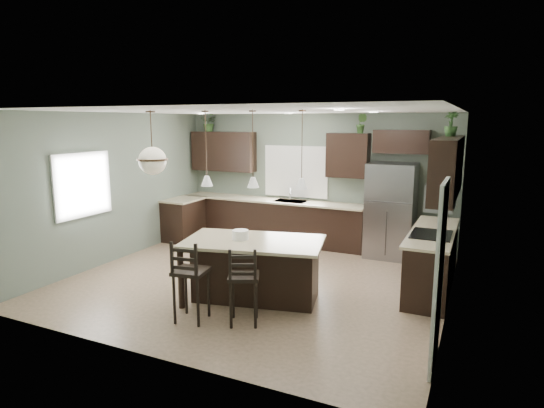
{
  "coord_description": "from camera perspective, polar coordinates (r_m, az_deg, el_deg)",
  "views": [
    {
      "loc": [
        3.31,
        -6.5,
        2.65
      ],
      "look_at": [
        0.1,
        0.4,
        1.25
      ],
      "focal_mm": 30.0,
      "sensor_mm": 36.0,
      "label": 1
    }
  ],
  "objects": [
    {
      "name": "left_return_cabs",
      "position": [
        10.4,
        -11.05,
        -1.99
      ],
      "size": [
        0.6,
        0.9,
        0.9
      ],
      "primitive_type": "cube",
      "color": "black",
      "rests_on": "ground"
    },
    {
      "name": "faucet",
      "position": [
        9.77,
        2.29,
        1.16
      ],
      "size": [
        0.02,
        0.02,
        0.28
      ],
      "primitive_type": "cylinder",
      "color": "silver",
      "rests_on": "back_countertop"
    },
    {
      "name": "bar_stool_left",
      "position": [
        6.2,
        -10.1,
        -9.4
      ],
      "size": [
        0.48,
        0.48,
        1.13
      ],
      "primitive_type": "cube",
      "rotation": [
        0.0,
        0.0,
        0.16
      ],
      "color": "black",
      "rests_on": "ground"
    },
    {
      "name": "fridge_header",
      "position": [
        9.21,
        15.94,
        7.54
      ],
      "size": [
        1.05,
        0.34,
        0.45
      ],
      "primitive_type": "cube",
      "color": "black",
      "rests_on": "room_shell"
    },
    {
      "name": "plant_back_left",
      "position": [
        10.75,
        -7.86,
        10.11
      ],
      "size": [
        0.41,
        0.37,
        0.42
      ],
      "primitive_type": "imported",
      "rotation": [
        0.0,
        0.0,
        0.11
      ],
      "color": "#2B4B21",
      "rests_on": "back_upper_left"
    },
    {
      "name": "plant_back_right",
      "position": [
        9.32,
        11.16,
        9.89
      ],
      "size": [
        0.24,
        0.21,
        0.39
      ],
      "primitive_type": "imported",
      "rotation": [
        0.0,
        0.0,
        -0.19
      ],
      "color": "#345A27",
      "rests_on": "back_upper_right"
    },
    {
      "name": "window_back",
      "position": [
        10.01,
        3.05,
        4.1
      ],
      "size": [
        1.35,
        0.02,
        1.0
      ],
      "primitive_type": "cube",
      "color": "white",
      "rests_on": "room_shell"
    },
    {
      "name": "room_shell",
      "position": [
        7.35,
        -2.02,
        2.99
      ],
      "size": [
        6.0,
        6.0,
        6.0
      ],
      "color": "slate",
      "rests_on": "ground"
    },
    {
      "name": "wall_oven_front",
      "position": [
        7.49,
        16.94,
        -7.12
      ],
      "size": [
        0.01,
        0.72,
        0.6
      ],
      "primitive_type": "cube",
      "color": "gray",
      "rests_on": "right_lower_cabs"
    },
    {
      "name": "refrigerator",
      "position": [
        9.13,
        14.67,
        -0.81
      ],
      "size": [
        0.9,
        0.74,
        1.85
      ],
      "primitive_type": "cube",
      "color": "gray",
      "rests_on": "ground"
    },
    {
      "name": "back_lower_cabs",
      "position": [
        10.11,
        0.01,
        -2.15
      ],
      "size": [
        4.2,
        0.6,
        0.9
      ],
      "primitive_type": "cube",
      "color": "black",
      "rests_on": "ground"
    },
    {
      "name": "serving_dish",
      "position": [
        6.71,
        -3.99,
        -3.88
      ],
      "size": [
        0.24,
        0.24,
        0.14
      ],
      "primitive_type": "cylinder",
      "color": "white",
      "rests_on": "kitchen_island"
    },
    {
      "name": "kitchen_island",
      "position": [
        6.81,
        -2.3,
        -8.32
      ],
      "size": [
        2.22,
        1.55,
        0.92
      ],
      "primitive_type": "cube",
      "rotation": [
        0.0,
        0.0,
        0.22
      ],
      "color": "black",
      "rests_on": "ground"
    },
    {
      "name": "back_countertop",
      "position": [
        10.0,
        -0.03,
        0.46
      ],
      "size": [
        4.2,
        0.66,
        0.04
      ],
      "primitive_type": "cube",
      "color": "#C3B393",
      "rests_on": "back_lower_cabs"
    },
    {
      "name": "chandelier",
      "position": [
        7.12,
        -14.86,
        7.42
      ],
      "size": [
        0.46,
        0.46,
        0.96
      ],
      "primitive_type": null,
      "color": "#F7EACA",
      "rests_on": "room_shell"
    },
    {
      "name": "right_countertop",
      "position": [
        7.6,
        19.56,
        -3.34
      ],
      "size": [
        0.66,
        2.35,
        0.04
      ],
      "primitive_type": "cube",
      "color": "#C3B393",
      "rests_on": "right_lower_cabs"
    },
    {
      "name": "right_upper_cabs",
      "position": [
        7.42,
        21.19,
        4.31
      ],
      "size": [
        0.34,
        2.35,
        0.9
      ],
      "primitive_type": "cube",
      "color": "black",
      "rests_on": "room_shell"
    },
    {
      "name": "sink_inset",
      "position": [
        9.82,
        2.35,
        0.35
      ],
      "size": [
        0.7,
        0.45,
        0.01
      ],
      "primitive_type": "cube",
      "color": "gray",
      "rests_on": "back_countertop"
    },
    {
      "name": "pendant_center",
      "position": [
        6.46,
        -2.42,
        6.87
      ],
      "size": [
        0.17,
        0.17,
        1.1
      ],
      "primitive_type": null,
      "color": "silver",
      "rests_on": "room_shell"
    },
    {
      "name": "bar_stool_center",
      "position": [
        6.04,
        -3.57,
        -10.11
      ],
      "size": [
        0.52,
        0.52,
        1.07
      ],
      "primitive_type": "cube",
      "rotation": [
        0.0,
        0.0,
        0.43
      ],
      "color": "black",
      "rests_on": "ground"
    },
    {
      "name": "ground",
      "position": [
        7.76,
        -1.94,
        -9.55
      ],
      "size": [
        6.0,
        6.0,
        0.0
      ],
      "primitive_type": "plane",
      "color": "#9E8466",
      "rests_on": "ground"
    },
    {
      "name": "left_return_countertop",
      "position": [
        10.3,
        -11.05,
        0.56
      ],
      "size": [
        0.66,
        0.96,
        0.04
      ],
      "primitive_type": "cube",
      "color": "#C3B393",
      "rests_on": "left_return_cabs"
    },
    {
      "name": "back_upper_right",
      "position": [
        9.45,
        9.52,
        6.03
      ],
      "size": [
        0.85,
        0.34,
        0.9
      ],
      "primitive_type": "cube",
      "color": "black",
      "rests_on": "room_shell"
    },
    {
      "name": "plant_right_wall",
      "position": [
        7.92,
        21.56,
        9.33
      ],
      "size": [
        0.27,
        0.27,
        0.39
      ],
      "primitive_type": "imported",
      "rotation": [
        0.0,
        0.0,
        -0.23
      ],
      "color": "#26471F",
      "rests_on": "right_upper_cabs"
    },
    {
      "name": "pantry_door",
      "position": [
        5.22,
        20.22,
        -8.42
      ],
      "size": [
        0.04,
        0.82,
        2.04
      ],
      "primitive_type": "cube",
      "color": "white",
      "rests_on": "ground"
    },
    {
      "name": "pendant_left",
      "position": [
        6.67,
        -8.28,
        6.88
      ],
      "size": [
        0.17,
        0.17,
        1.1
      ],
      "primitive_type": null,
      "color": "white",
      "rests_on": "room_shell"
    },
    {
      "name": "back_upper_left",
      "position": [
        10.62,
        -6.1,
        6.58
      ],
      "size": [
        1.55,
        0.34,
        0.9
      ],
      "primitive_type": "cube",
      "color": "black",
      "rests_on": "room_shell"
    },
    {
      "name": "window_left",
      "position": [
        8.56,
        -22.72,
        2.23
      ],
      "size": [
        0.02,
        1.1,
        1.0
      ],
      "primitive_type": "cube",
      "color": "white",
      "rests_on": "room_shell"
    },
    {
      "name": "cooktop",
      "position": [
        7.33,
        19.35,
        -3.63
      ],
      "size": [
        0.58,
        0.75,
        0.02
      ],
      "primitive_type": "cube",
      "color": "black",
      "rests_on": "right_countertop"
    },
    {
      "name": "right_lower_cabs",
      "position": [
        7.72,
        19.49,
        -6.75
      ],
      "size": [
        0.6,
        2.35,
        0.9
      ],
      "primitive_type": "cube",
      "color": "black",
      "rests_on": "ground"
    },
    {
      "name": "microwave",
      "position": [
        7.2,
        20.43,
        0.98
      ],
      "size": [
        0.4,
        0.75,
        0.4
      ],
      "primitive_type": "cube",
      "color": "gray",
      "rests_on": "right_upper_cabs"
    },
    {
      "name": "pendant_right",
      "position": [
        6.32,
        3.77,
        6.78
      ],
      "size": [
        0.17,
        0.17,
        1.1
      ],
      "primitive_type": null,
      "color": "white",
      "rests_on": "room_shell"
    }
  ]
}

